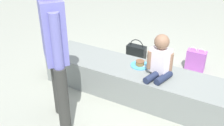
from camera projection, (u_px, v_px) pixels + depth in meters
The scene contains 9 objects.
ground_plane at pixel (158, 101), 3.22m from camera, with size 12.00×12.00×0.00m, color #999D8D.
concrete_ledge at pixel (160, 89), 3.13m from camera, with size 2.88×0.53×0.37m, color gray.
child_seated at pixel (160, 59), 2.92m from camera, with size 0.29×0.34×0.48m.
adult_standing at pixel (54, 40), 2.45m from camera, with size 0.37×0.36×1.58m.
cake_plate at pixel (140, 64), 3.20m from camera, with size 0.22×0.22×0.07m.
gift_bag at pixel (196, 61), 3.76m from camera, with size 0.25×0.12×0.35m.
water_bottle_near_gift at pixel (203, 85), 3.36m from camera, with size 0.06×0.06×0.19m.
cake_box_white at pixel (160, 54), 4.13m from camera, with size 0.30×0.26×0.13m, color white.
handbag_black_leather at pixel (136, 53), 4.00m from camera, with size 0.28×0.12×0.35m.
Camera 1 is at (0.74, -2.51, 1.99)m, focal length 43.85 mm.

